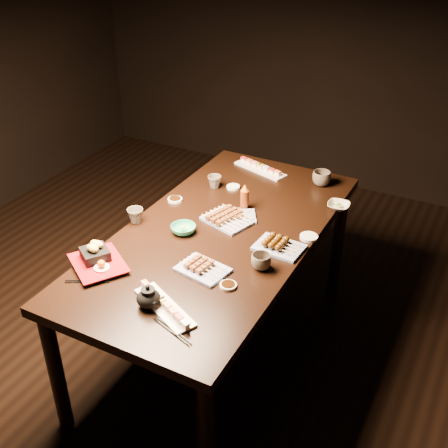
% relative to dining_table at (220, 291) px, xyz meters
% --- Properties ---
extents(ground, '(5.00, 5.00, 0.00)m').
position_rel_dining_table_xyz_m(ground, '(-0.33, -0.26, -0.38)').
color(ground, black).
rests_on(ground, ground).
extents(dining_table, '(1.24, 1.94, 0.75)m').
position_rel_dining_table_xyz_m(dining_table, '(0.00, 0.00, 0.00)').
color(dining_table, black).
rests_on(dining_table, ground).
extents(sushi_platter_near, '(0.35, 0.24, 0.04)m').
position_rel_dining_table_xyz_m(sushi_platter_near, '(0.08, -0.63, 0.40)').
color(sushi_platter_near, white).
rests_on(sushi_platter_near, dining_table).
extents(sushi_platter_far, '(0.36, 0.20, 0.04)m').
position_rel_dining_table_xyz_m(sushi_platter_far, '(-0.11, 0.74, 0.40)').
color(sushi_platter_far, white).
rests_on(sushi_platter_far, dining_table).
extents(yakitori_plate_center, '(0.28, 0.23, 0.06)m').
position_rel_dining_table_xyz_m(yakitori_plate_center, '(-0.01, 0.11, 0.41)').
color(yakitori_plate_center, '#828EB6').
rests_on(yakitori_plate_center, dining_table).
extents(yakitori_plate_right, '(0.25, 0.20, 0.06)m').
position_rel_dining_table_xyz_m(yakitori_plate_right, '(0.09, -0.32, 0.40)').
color(yakitori_plate_right, '#828EB6').
rests_on(yakitori_plate_right, dining_table).
extents(yakitori_plate_left, '(0.24, 0.22, 0.05)m').
position_rel_dining_table_xyz_m(yakitori_plate_left, '(0.01, 0.17, 0.40)').
color(yakitori_plate_left, '#828EB6').
rests_on(yakitori_plate_left, dining_table).
extents(tsukune_plate, '(0.23, 0.18, 0.06)m').
position_rel_dining_table_xyz_m(tsukune_plate, '(0.32, 0.00, 0.40)').
color(tsukune_plate, '#828EB6').
rests_on(tsukune_plate, dining_table).
extents(edamame_bowl_green, '(0.15, 0.15, 0.04)m').
position_rel_dining_table_xyz_m(edamame_bowl_green, '(-0.16, -0.09, 0.39)').
color(edamame_bowl_green, '#329A6F').
rests_on(edamame_bowl_green, dining_table).
extents(edamame_bowl_cream, '(0.13, 0.13, 0.03)m').
position_rel_dining_table_xyz_m(edamame_bowl_cream, '(0.45, 0.51, 0.39)').
color(edamame_bowl_cream, beige).
rests_on(edamame_bowl_cream, dining_table).
extents(tempura_tray, '(0.34, 0.33, 0.10)m').
position_rel_dining_table_xyz_m(tempura_tray, '(-0.35, -0.52, 0.42)').
color(tempura_tray, black).
rests_on(tempura_tray, dining_table).
extents(teacup_near_left, '(0.10, 0.10, 0.08)m').
position_rel_dining_table_xyz_m(teacup_near_left, '(-0.43, -0.12, 0.41)').
color(teacup_near_left, '#51483E').
rests_on(teacup_near_left, dining_table).
extents(teacup_mid_right, '(0.10, 0.10, 0.07)m').
position_rel_dining_table_xyz_m(teacup_mid_right, '(0.31, -0.18, 0.41)').
color(teacup_mid_right, '#51483E').
rests_on(teacup_mid_right, dining_table).
extents(teacup_far_left, '(0.09, 0.09, 0.07)m').
position_rel_dining_table_xyz_m(teacup_far_left, '(-0.25, 0.41, 0.41)').
color(teacup_far_left, '#51483E').
rests_on(teacup_far_left, dining_table).
extents(teacup_far_right, '(0.15, 0.15, 0.08)m').
position_rel_dining_table_xyz_m(teacup_far_right, '(0.28, 0.73, 0.42)').
color(teacup_far_right, '#51483E').
rests_on(teacup_far_right, dining_table).
extents(teapot, '(0.16, 0.16, 0.10)m').
position_rel_dining_table_xyz_m(teapot, '(0.01, -0.64, 0.43)').
color(teapot, black).
rests_on(teapot, dining_table).
extents(condiment_bottle, '(0.05, 0.05, 0.14)m').
position_rel_dining_table_xyz_m(condiment_bottle, '(0.00, 0.28, 0.45)').
color(condiment_bottle, maroon).
rests_on(condiment_bottle, dining_table).
extents(sauce_dish_west, '(0.09, 0.09, 0.01)m').
position_rel_dining_table_xyz_m(sauce_dish_west, '(-0.37, 0.17, 0.38)').
color(sauce_dish_west, white).
rests_on(sauce_dish_west, dining_table).
extents(sauce_dish_east, '(0.11, 0.11, 0.02)m').
position_rel_dining_table_xyz_m(sauce_dish_east, '(0.42, 0.15, 0.38)').
color(sauce_dish_east, white).
rests_on(sauce_dish_east, dining_table).
extents(sauce_dish_se, '(0.08, 0.08, 0.01)m').
position_rel_dining_table_xyz_m(sauce_dish_se, '(0.24, -0.37, 0.38)').
color(sauce_dish_se, white).
rests_on(sauce_dish_se, dining_table).
extents(sauce_dish_nw, '(0.11, 0.11, 0.01)m').
position_rel_dining_table_xyz_m(sauce_dish_nw, '(-0.15, 0.45, 0.38)').
color(sauce_dish_nw, white).
rests_on(sauce_dish_nw, dining_table).
extents(chopsticks_near, '(0.18, 0.11, 0.01)m').
position_rel_dining_table_xyz_m(chopsticks_near, '(-0.32, -0.63, 0.38)').
color(chopsticks_near, black).
rests_on(chopsticks_near, dining_table).
extents(chopsticks_se, '(0.21, 0.08, 0.01)m').
position_rel_dining_table_xyz_m(chopsticks_se, '(0.18, -0.73, 0.38)').
color(chopsticks_se, black).
rests_on(chopsticks_se, dining_table).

